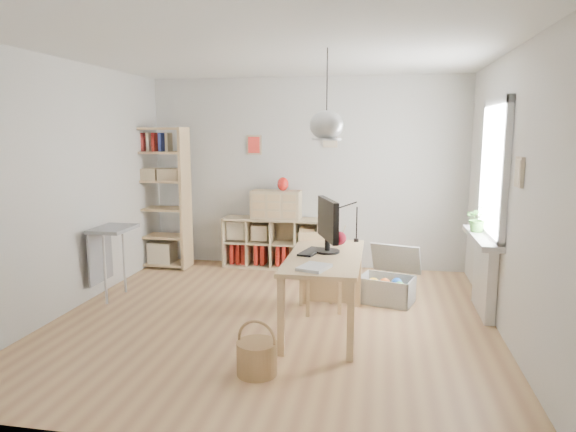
% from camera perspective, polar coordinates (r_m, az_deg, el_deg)
% --- Properties ---
extents(ground, '(4.50, 4.50, 0.00)m').
position_cam_1_polar(ground, '(5.48, -1.63, -11.38)').
color(ground, tan).
rests_on(ground, ground).
extents(room_shell, '(4.50, 4.50, 4.50)m').
position_cam_1_polar(room_shell, '(4.89, 4.31, 10.04)').
color(room_shell, silver).
rests_on(room_shell, ground).
extents(window_unit, '(0.07, 1.16, 1.46)m').
position_cam_1_polar(window_unit, '(5.74, 22.01, 4.78)').
color(window_unit, white).
rests_on(window_unit, ground).
extents(radiator, '(0.10, 0.80, 0.80)m').
position_cam_1_polar(radiator, '(5.93, 20.99, -6.34)').
color(radiator, silver).
rests_on(radiator, ground).
extents(windowsill, '(0.22, 1.20, 0.06)m').
position_cam_1_polar(windowsill, '(5.82, 20.75, -2.25)').
color(windowsill, silver).
rests_on(windowsill, radiator).
extents(desk, '(0.70, 1.50, 0.75)m').
position_cam_1_polar(desk, '(5.06, 4.12, -5.37)').
color(desk, '#E2BB82').
rests_on(desk, ground).
extents(cube_shelf, '(1.40, 0.38, 0.72)m').
position_cam_1_polar(cube_shelf, '(7.44, -1.86, -3.38)').
color(cube_shelf, tan).
rests_on(cube_shelf, ground).
extents(tall_bookshelf, '(0.80, 0.38, 2.00)m').
position_cam_1_polar(tall_bookshelf, '(7.54, -14.07, 2.59)').
color(tall_bookshelf, '#E2BB82').
rests_on(tall_bookshelf, ground).
extents(side_table, '(0.40, 0.55, 0.85)m').
position_cam_1_polar(side_table, '(6.33, -19.34, -2.77)').
color(side_table, gray).
rests_on(side_table, ground).
extents(chair, '(0.53, 0.53, 0.84)m').
position_cam_1_polar(chair, '(5.67, 3.43, -5.63)').
color(chair, gray).
rests_on(chair, ground).
extents(wicker_basket, '(0.33, 0.33, 0.46)m').
position_cam_1_polar(wicker_basket, '(4.30, -3.48, -15.32)').
color(wicker_basket, olive).
rests_on(wicker_basket, ground).
extents(storage_chest, '(0.75, 0.80, 0.62)m').
position_cam_1_polar(storage_chest, '(6.08, 11.15, -7.41)').
color(storage_chest, silver).
rests_on(storage_chest, ground).
extents(monitor, '(0.27, 0.59, 0.54)m').
position_cam_1_polar(monitor, '(5.08, 4.44, -0.74)').
color(monitor, black).
rests_on(monitor, desk).
extents(keyboard, '(0.23, 0.41, 0.02)m').
position_cam_1_polar(keyboard, '(5.12, 2.57, -3.98)').
color(keyboard, black).
rests_on(keyboard, desk).
extents(task_lamp, '(0.39, 0.14, 0.41)m').
position_cam_1_polar(task_lamp, '(5.58, 5.70, -0.09)').
color(task_lamp, black).
rests_on(task_lamp, desk).
extents(yarn_ball, '(0.15, 0.15, 0.15)m').
position_cam_1_polar(yarn_ball, '(5.47, 5.74, -2.47)').
color(yarn_ball, '#4A090D').
rests_on(yarn_ball, desk).
extents(paper_tray, '(0.31, 0.34, 0.03)m').
position_cam_1_polar(paper_tray, '(4.53, 2.94, -5.71)').
color(paper_tray, silver).
rests_on(paper_tray, desk).
extents(drawer_chest, '(0.70, 0.32, 0.40)m').
position_cam_1_polar(drawer_chest, '(7.27, -1.32, 1.29)').
color(drawer_chest, tan).
rests_on(drawer_chest, cube_shelf).
extents(red_vase, '(0.16, 0.16, 0.19)m').
position_cam_1_polar(red_vase, '(7.22, -0.57, 3.58)').
color(red_vase, '#A6120D').
rests_on(red_vase, drawer_chest).
extents(potted_plant, '(0.27, 0.24, 0.30)m').
position_cam_1_polar(potted_plant, '(5.95, 20.38, -0.26)').
color(potted_plant, '#396F29').
rests_on(potted_plant, windowsill).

